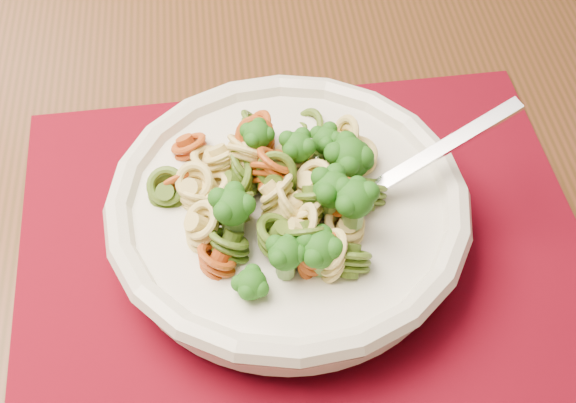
# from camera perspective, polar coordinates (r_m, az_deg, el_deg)

# --- Properties ---
(dining_table) EXTENTS (1.64, 1.35, 0.78)m
(dining_table) POSITION_cam_1_polar(r_m,az_deg,el_deg) (0.70, -0.29, -5.10)
(dining_table) COLOR #532B17
(dining_table) RESTS_ON ground
(placemat) EXTENTS (0.50, 0.45, 0.00)m
(placemat) POSITION_cam_1_polar(r_m,az_deg,el_deg) (0.59, 1.05, -2.88)
(placemat) COLOR #610411
(placemat) RESTS_ON dining_table
(pasta_bowl) EXTENTS (0.26, 0.26, 0.05)m
(pasta_bowl) POSITION_cam_1_polar(r_m,az_deg,el_deg) (0.56, 0.00, -0.67)
(pasta_bowl) COLOR silver
(pasta_bowl) RESTS_ON placemat
(pasta_broccoli_heap) EXTENTS (0.22, 0.22, 0.06)m
(pasta_broccoli_heap) POSITION_cam_1_polar(r_m,az_deg,el_deg) (0.55, 0.00, 0.40)
(pasta_broccoli_heap) COLOR tan
(pasta_broccoli_heap) RESTS_ON pasta_bowl
(fork) EXTENTS (0.16, 0.13, 0.08)m
(fork) POSITION_cam_1_polar(r_m,az_deg,el_deg) (0.55, 4.43, -0.10)
(fork) COLOR silver
(fork) RESTS_ON pasta_bowl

